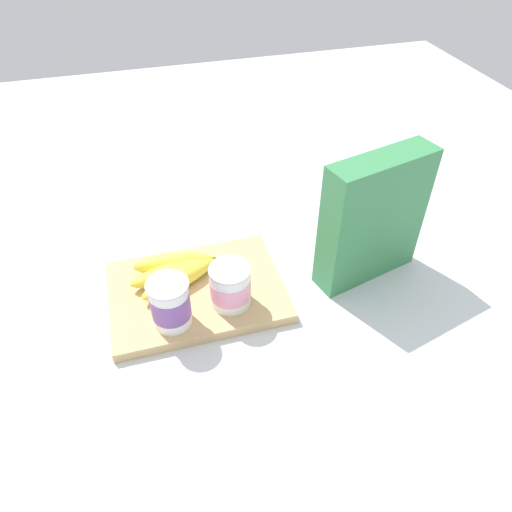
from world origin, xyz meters
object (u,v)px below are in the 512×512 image
Objects in this scene: cereal_box at (373,219)px; yogurt_cup_front at (230,286)px; cutting_board at (197,291)px; yogurt_cup_back at (170,304)px; banana_bunch at (176,271)px.

yogurt_cup_front is (0.27, 0.03, -0.07)m from cereal_box.
yogurt_cup_back is at bearing 53.10° from cutting_board.
cereal_box is 0.39m from yogurt_cup_back.
cereal_box reaches higher than yogurt_cup_back.
cutting_board is 0.10m from yogurt_cup_back.
yogurt_cup_back is at bearing 9.67° from yogurt_cup_front.
cereal_box reaches higher than yogurt_cup_front.
cutting_board is 1.85× the size of banana_bunch.
cutting_board is at bearing -126.90° from yogurt_cup_back.
cutting_board is at bearing -44.13° from yogurt_cup_front.
yogurt_cup_back is 0.53× the size of banana_bunch.
cereal_box is 3.15× the size of yogurt_cup_front.
banana_bunch is at bearing -46.04° from yogurt_cup_front.
yogurt_cup_front is (-0.05, 0.05, 0.05)m from cutting_board.
yogurt_cup_back is (0.11, 0.02, 0.01)m from yogurt_cup_front.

